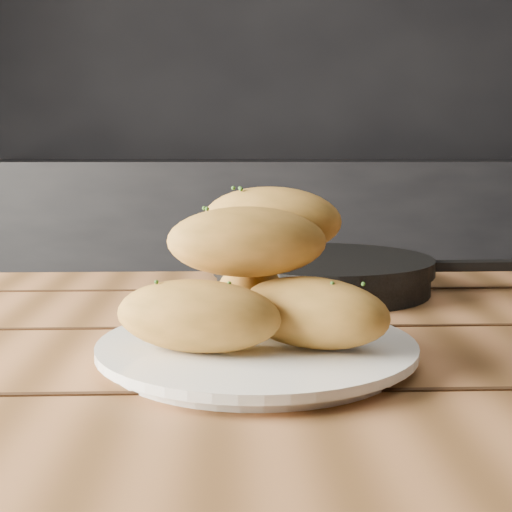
{
  "coord_description": "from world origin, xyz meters",
  "views": [
    {
      "loc": [
        -0.63,
        -0.51,
        0.93
      ],
      "look_at": [
        -0.61,
        0.11,
        0.84
      ],
      "focal_mm": 50.0,
      "sensor_mm": 36.0,
      "label": 1
    }
  ],
  "objects_px": {
    "table": "(342,456)",
    "plate": "(257,350)",
    "skillet": "(324,273)",
    "bread_rolls": "(255,278)"
  },
  "relations": [
    {
      "from": "table",
      "to": "plate",
      "type": "bearing_deg",
      "value": -168.01
    },
    {
      "from": "plate",
      "to": "skillet",
      "type": "distance_m",
      "value": 0.32
    },
    {
      "from": "table",
      "to": "skillet",
      "type": "relative_size",
      "value": 3.55
    },
    {
      "from": "plate",
      "to": "bread_rolls",
      "type": "distance_m",
      "value": 0.06
    },
    {
      "from": "bread_rolls",
      "to": "skillet",
      "type": "distance_m",
      "value": 0.32
    },
    {
      "from": "bread_rolls",
      "to": "skillet",
      "type": "xyz_separation_m",
      "value": [
        0.1,
        0.3,
        -0.05
      ]
    },
    {
      "from": "table",
      "to": "bread_rolls",
      "type": "height_order",
      "value": "bread_rolls"
    },
    {
      "from": "table",
      "to": "plate",
      "type": "height_order",
      "value": "plate"
    },
    {
      "from": "plate",
      "to": "bread_rolls",
      "type": "height_order",
      "value": "bread_rolls"
    },
    {
      "from": "table",
      "to": "skillet",
      "type": "bearing_deg",
      "value": 86.18
    }
  ]
}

